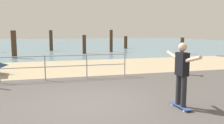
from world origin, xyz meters
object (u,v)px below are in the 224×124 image
skateboard (180,106)px  bollard_short (186,68)px  seagull (187,58)px  skateboarder (182,70)px

skateboard → bollard_short: 5.02m
seagull → skateboarder: bearing=-124.4°
skateboard → seagull: seagull is taller
skateboard → bollard_short: bollard_short is taller
skateboarder → seagull: 5.01m
bollard_short → skateboarder: bearing=-124.5°
skateboarder → bollard_short: 5.06m
bollard_short → seagull: 0.43m
skateboard → bollard_short: bearing=55.5°
skateboarder → skateboard: bearing=-14.0°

